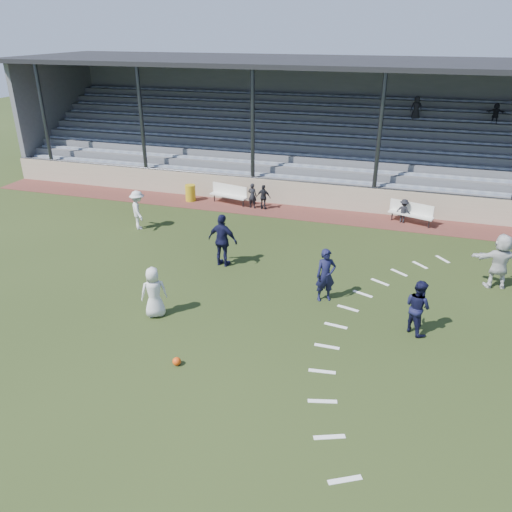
% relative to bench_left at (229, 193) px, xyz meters
% --- Properties ---
extents(ground, '(90.00, 90.00, 0.00)m').
position_rel_bench_left_xyz_m(ground, '(3.96, -10.79, -0.58)').
color(ground, '#263415').
rests_on(ground, ground).
extents(cinder_track, '(34.00, 2.00, 0.02)m').
position_rel_bench_left_xyz_m(cinder_track, '(3.96, -0.29, -0.57)').
color(cinder_track, '#572822').
rests_on(cinder_track, ground).
extents(retaining_wall, '(34.00, 0.18, 1.20)m').
position_rel_bench_left_xyz_m(retaining_wall, '(3.96, 0.76, 0.02)').
color(retaining_wall, tan).
rests_on(retaining_wall, ground).
extents(bench_left, '(2.04, 0.88, 0.95)m').
position_rel_bench_left_xyz_m(bench_left, '(0.00, 0.00, 0.00)').
color(bench_left, silver).
rests_on(bench_left, cinder_track).
extents(bench_right, '(2.02, 1.08, 0.95)m').
position_rel_bench_left_xyz_m(bench_right, '(8.76, -0.17, 0.00)').
color(bench_right, silver).
rests_on(bench_right, cinder_track).
extents(trash_bin, '(0.52, 0.52, 0.83)m').
position_rel_bench_left_xyz_m(trash_bin, '(-2.03, -0.17, -0.15)').
color(trash_bin, gold).
rests_on(trash_bin, cinder_track).
extents(football, '(0.22, 0.22, 0.22)m').
position_rel_bench_left_xyz_m(football, '(3.16, -12.78, -0.47)').
color(football, '#E3460D').
rests_on(football, ground).
extents(player_white_lead, '(0.95, 0.86, 1.62)m').
position_rel_bench_left_xyz_m(player_white_lead, '(1.46, -10.70, 0.23)').
color(player_white_lead, silver).
rests_on(player_white_lead, ground).
extents(player_navy_lead, '(0.77, 0.68, 1.78)m').
position_rel_bench_left_xyz_m(player_navy_lead, '(6.27, -8.19, 0.31)').
color(player_navy_lead, '#121333').
rests_on(player_navy_lead, ground).
extents(player_navy_mid, '(1.02, 1.02, 1.67)m').
position_rel_bench_left_xyz_m(player_navy_mid, '(9.12, -9.27, 0.25)').
color(player_navy_mid, '#121333').
rests_on(player_navy_mid, ground).
extents(player_white_wing, '(1.19, 1.27, 1.72)m').
position_rel_bench_left_xyz_m(player_white_wing, '(-2.63, -4.34, 0.28)').
color(player_white_wing, silver).
rests_on(player_white_wing, ground).
extents(player_navy_wing, '(1.23, 0.65, 2.00)m').
position_rel_bench_left_xyz_m(player_navy_wing, '(2.20, -6.73, 0.41)').
color(player_navy_wing, '#121333').
rests_on(player_navy_wing, ground).
extents(player_white_back, '(1.87, 0.86, 1.94)m').
position_rel_bench_left_xyz_m(player_white_back, '(11.71, -5.58, 0.38)').
color(player_white_back, silver).
rests_on(player_white_back, ground).
extents(sub_left_near, '(0.48, 0.35, 1.24)m').
position_rel_bench_left_xyz_m(sub_left_near, '(1.31, -0.29, 0.05)').
color(sub_left_near, black).
rests_on(sub_left_near, cinder_track).
extents(sub_left_far, '(0.74, 0.37, 1.21)m').
position_rel_bench_left_xyz_m(sub_left_far, '(1.88, -0.30, 0.04)').
color(sub_left_far, black).
rests_on(sub_left_far, cinder_track).
extents(sub_right, '(0.80, 0.60, 1.09)m').
position_rel_bench_left_xyz_m(sub_right, '(8.43, -0.17, -0.02)').
color(sub_right, black).
rests_on(sub_right, cinder_track).
extents(grandstand, '(34.60, 9.00, 6.61)m').
position_rel_bench_left_xyz_m(grandstand, '(3.97, 5.47, 1.62)').
color(grandstand, slate).
rests_on(grandstand, ground).
extents(penalty_arc, '(3.89, 14.63, 0.01)m').
position_rel_bench_left_xyz_m(penalty_arc, '(8.08, -10.79, -0.58)').
color(penalty_arc, white).
rests_on(penalty_arc, ground).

